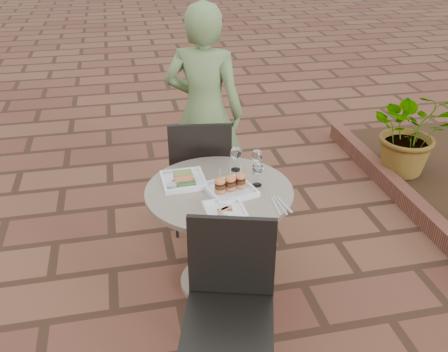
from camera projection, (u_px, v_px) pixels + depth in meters
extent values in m
plane|color=brown|center=(229.00, 255.00, 3.64)|extent=(60.00, 60.00, 0.00)
cylinder|color=gray|center=(220.00, 280.00, 3.36)|extent=(0.52, 0.52, 0.04)
cylinder|color=gray|center=(219.00, 241.00, 3.20)|extent=(0.08, 0.08, 0.70)
cylinder|color=gray|center=(219.00, 192.00, 3.02)|extent=(0.90, 0.90, 0.03)
cube|color=black|center=(200.00, 173.00, 3.79)|extent=(0.50, 0.50, 0.03)
cube|color=black|center=(200.00, 155.00, 3.49)|extent=(0.44, 0.09, 0.46)
cylinder|color=black|center=(223.00, 186.00, 4.08)|extent=(0.02, 0.02, 0.44)
cylinder|color=black|center=(177.00, 187.00, 4.05)|extent=(0.02, 0.02, 0.44)
cylinder|color=black|center=(227.00, 211.00, 3.75)|extent=(0.02, 0.02, 0.44)
cylinder|color=black|center=(176.00, 213.00, 3.72)|extent=(0.02, 0.02, 0.44)
cube|color=black|center=(228.00, 322.00, 2.44)|extent=(0.55, 0.55, 0.03)
cube|color=black|center=(231.00, 256.00, 2.50)|extent=(0.43, 0.15, 0.46)
cylinder|color=black|center=(196.00, 325.00, 2.73)|extent=(0.02, 0.02, 0.44)
cylinder|color=black|center=(266.00, 329.00, 2.71)|extent=(0.02, 0.02, 0.44)
imported|color=#556E3C|center=(205.00, 113.00, 3.83)|extent=(0.72, 0.62, 1.67)
cube|color=white|center=(183.00, 182.00, 3.09)|extent=(0.27, 0.27, 0.01)
cube|color=#E87152|center=(183.00, 176.00, 3.07)|extent=(0.12, 0.08, 0.04)
cube|color=#616C30|center=(183.00, 173.00, 3.06)|extent=(0.11, 0.07, 0.01)
cube|color=white|center=(230.00, 191.00, 2.99)|extent=(0.32, 0.32, 0.01)
cube|color=white|center=(225.00, 211.00, 2.79)|extent=(0.23, 0.23, 0.01)
ellipsoid|color=#C4507A|center=(221.00, 215.00, 2.74)|extent=(0.04, 0.03, 0.02)
cylinder|color=white|center=(257.00, 185.00, 3.06)|extent=(0.06, 0.06, 0.00)
cylinder|color=white|center=(257.00, 180.00, 3.04)|extent=(0.01, 0.01, 0.07)
ellipsoid|color=white|center=(258.00, 168.00, 3.00)|extent=(0.07, 0.07, 0.08)
cylinder|color=white|center=(258.00, 169.00, 3.01)|extent=(0.05, 0.05, 0.04)
cylinder|color=white|center=(236.00, 170.00, 3.24)|extent=(0.06, 0.06, 0.00)
cylinder|color=white|center=(236.00, 164.00, 3.22)|extent=(0.01, 0.01, 0.07)
ellipsoid|color=white|center=(236.00, 153.00, 3.18)|extent=(0.07, 0.07, 0.09)
cylinder|color=white|center=(256.00, 172.00, 3.21)|extent=(0.06, 0.06, 0.00)
cylinder|color=white|center=(256.00, 167.00, 3.19)|extent=(0.01, 0.01, 0.07)
ellipsoid|color=white|center=(257.00, 155.00, 3.15)|extent=(0.07, 0.07, 0.09)
cylinder|color=silver|center=(172.00, 187.00, 3.00)|extent=(0.08, 0.08, 0.04)
cube|color=brown|center=(408.00, 200.00, 4.15)|extent=(0.12, 3.00, 0.15)
imported|color=#33662D|center=(412.00, 131.00, 4.44)|extent=(0.91, 0.85, 0.82)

